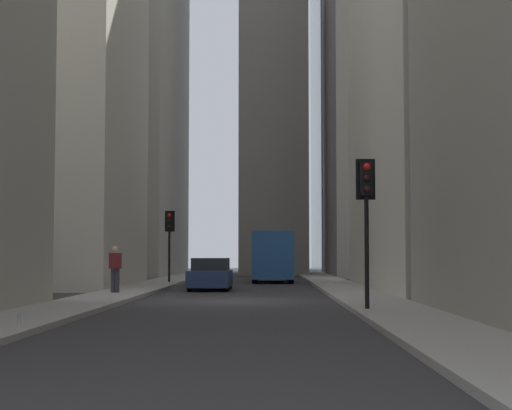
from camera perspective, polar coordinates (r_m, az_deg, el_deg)
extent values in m
plane|color=#302D30|center=(27.70, -1.54, -6.73)|extent=(135.00, 135.00, 0.00)
cube|color=gray|center=(28.25, -10.76, -6.46)|extent=(90.00, 2.20, 0.14)
cube|color=gray|center=(27.88, 7.81, -6.53)|extent=(90.00, 2.20, 0.14)
cube|color=gray|center=(61.67, 9.79, 9.76)|extent=(13.09, 10.00, 31.30)
cube|color=#A8A091|center=(62.45, -10.18, 10.44)|extent=(18.62, 10.00, 33.08)
cube|color=beige|center=(42.09, -15.59, 9.38)|extent=(12.02, 10.00, 21.71)
cube|color=gray|center=(63.82, 1.23, 5.05)|extent=(5.27, 5.27, 22.08)
cube|color=#285699|center=(45.57, 1.17, -3.52)|extent=(4.60, 2.25, 2.60)
cube|color=#38383D|center=(48.77, 1.15, -3.93)|extent=(1.90, 2.25, 1.90)
cube|color=black|center=(48.77, 1.15, -3.22)|extent=(1.92, 2.09, 0.64)
cylinder|color=black|center=(48.80, 2.32, -4.81)|extent=(0.88, 0.28, 0.88)
cylinder|color=black|center=(48.79, -0.01, -4.81)|extent=(0.88, 0.28, 0.88)
cylinder|color=black|center=(44.20, 2.47, -4.95)|extent=(0.88, 0.28, 0.88)
cylinder|color=black|center=(44.19, -0.10, -4.95)|extent=(0.88, 0.28, 0.88)
cube|color=navy|center=(36.09, -3.21, -5.14)|extent=(4.30, 1.78, 0.70)
cube|color=black|center=(36.28, -3.18, -4.15)|extent=(2.10, 1.58, 0.54)
cylinder|color=black|center=(34.70, -2.08, -5.55)|extent=(0.64, 0.22, 0.64)
cylinder|color=black|center=(34.82, -4.65, -5.53)|extent=(0.64, 0.22, 0.64)
cylinder|color=black|center=(37.40, -1.87, -5.40)|extent=(0.64, 0.22, 0.64)
cylinder|color=black|center=(37.50, -4.26, -5.38)|extent=(0.64, 0.22, 0.64)
cylinder|color=black|center=(21.84, 7.75, -3.27)|extent=(0.12, 0.12, 3.00)
cube|color=black|center=(21.94, 7.71, 1.83)|extent=(0.28, 0.32, 0.90)
cube|color=black|center=(22.09, 7.67, 1.79)|extent=(0.03, 0.52, 1.10)
sphere|color=red|center=(21.81, 7.76, 2.65)|extent=(0.20, 0.20, 0.20)
sphere|color=black|center=(21.78, 7.76, 1.87)|extent=(0.20, 0.20, 0.20)
sphere|color=black|center=(21.75, 7.77, 1.08)|extent=(0.20, 0.20, 0.20)
cylinder|color=black|center=(43.29, -6.09, -3.54)|extent=(0.12, 0.12, 2.75)
cube|color=black|center=(43.32, -6.07, -1.13)|extent=(0.28, 0.32, 0.90)
cube|color=black|center=(43.48, -6.05, -1.13)|extent=(0.03, 0.52, 1.10)
sphere|color=red|center=(43.18, -6.09, -0.72)|extent=(0.20, 0.20, 0.20)
sphere|color=black|center=(43.17, -6.10, -1.12)|extent=(0.20, 0.20, 0.20)
sphere|color=black|center=(43.15, -6.10, -1.52)|extent=(0.20, 0.20, 0.20)
cylinder|color=#33333D|center=(31.34, -9.67, -5.22)|extent=(0.16, 0.16, 0.90)
cylinder|color=#33333D|center=(31.37, -9.98, -5.22)|extent=(0.16, 0.16, 0.90)
cube|color=maroon|center=(31.34, -9.81, -3.86)|extent=(0.26, 0.44, 0.59)
sphere|color=beige|center=(31.34, -9.80, -3.05)|extent=(0.22, 0.22, 0.22)
cylinder|color=#999EA3|center=(17.26, -16.25, -7.76)|extent=(0.07, 0.07, 0.20)
cylinder|color=#999EA3|center=(17.25, -16.25, -7.31)|extent=(0.03, 0.03, 0.07)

